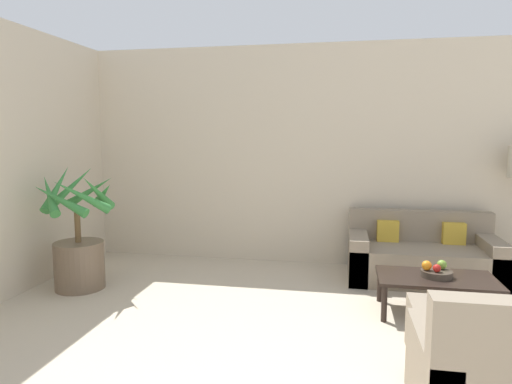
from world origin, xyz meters
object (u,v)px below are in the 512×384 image
(orange_fruit, at_px, (427,265))
(apple_red, at_px, (437,268))
(apple_green, at_px, (442,265))
(ottoman, at_px, (457,333))
(potted_palm, at_px, (79,245))
(sofa_loveseat, at_px, (422,258))
(coffee_table, at_px, (436,281))
(fruit_bowl, at_px, (436,274))

(orange_fruit, bearing_deg, apple_red, -28.11)
(apple_green, bearing_deg, ottoman, -94.14)
(potted_palm, xyz_separation_m, orange_fruit, (3.44, -0.05, -0.01))
(apple_green, relative_size, orange_fruit, 0.96)
(sofa_loveseat, bearing_deg, potted_palm, -164.86)
(ottoman, bearing_deg, apple_red, 89.66)
(coffee_table, height_order, ottoman, ottoman)
(coffee_table, distance_m, ottoman, 0.86)
(coffee_table, distance_m, fruit_bowl, 0.07)
(potted_palm, relative_size, apple_green, 15.54)
(potted_palm, distance_m, apple_green, 3.58)
(apple_red, relative_size, apple_green, 0.84)
(coffee_table, bearing_deg, fruit_bowl, 89.89)
(potted_palm, relative_size, ottoman, 2.01)
(potted_palm, bearing_deg, sofa_loveseat, 15.14)
(fruit_bowl, bearing_deg, apple_green, 44.71)
(fruit_bowl, relative_size, apple_red, 3.90)
(potted_palm, bearing_deg, orange_fruit, -0.78)
(coffee_table, bearing_deg, apple_green, 47.57)
(sofa_loveseat, relative_size, fruit_bowl, 5.81)
(sofa_loveseat, distance_m, apple_red, 1.07)
(orange_fruit, bearing_deg, potted_palm, 179.22)
(potted_palm, xyz_separation_m, apple_red, (3.52, -0.09, -0.02))
(sofa_loveseat, relative_size, apple_green, 18.94)
(apple_green, bearing_deg, coffee_table, -132.43)
(orange_fruit, bearing_deg, ottoman, -85.05)
(coffee_table, relative_size, apple_green, 12.17)
(sofa_loveseat, xyz_separation_m, apple_red, (-0.05, -1.05, 0.18))
(coffee_table, relative_size, fruit_bowl, 3.73)
(fruit_bowl, xyz_separation_m, orange_fruit, (-0.09, -0.01, 0.07))
(sofa_loveseat, distance_m, ottoman, 1.86)
(fruit_bowl, xyz_separation_m, ottoman, (-0.01, -0.86, -0.18))
(fruit_bowl, bearing_deg, sofa_loveseat, 87.85)
(potted_palm, distance_m, ottoman, 3.64)
(sofa_loveseat, xyz_separation_m, orange_fruit, (-0.12, -1.01, 0.19))
(apple_green, bearing_deg, sofa_loveseat, 90.89)
(coffee_table, relative_size, apple_red, 14.56)
(orange_fruit, bearing_deg, coffee_table, 2.66)
(potted_palm, bearing_deg, apple_red, -1.45)
(sofa_loveseat, xyz_separation_m, ottoman, (-0.05, -1.86, -0.06))
(potted_palm, height_order, sofa_loveseat, potted_palm)
(sofa_loveseat, bearing_deg, ottoman, -91.58)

